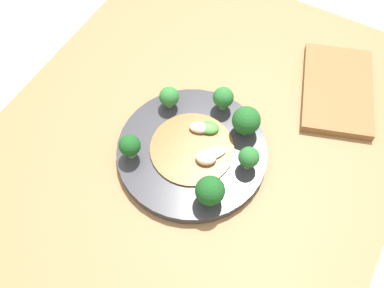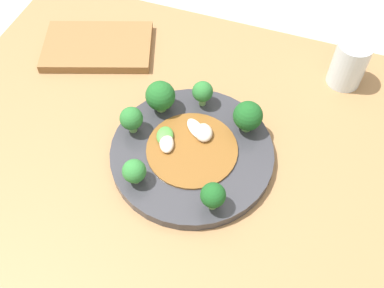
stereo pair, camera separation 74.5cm
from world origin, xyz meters
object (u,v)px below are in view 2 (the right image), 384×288
at_px(broccoli_northeast, 248,116).
at_px(broccoli_southeast, 213,196).
at_px(broccoli_west, 131,119).
at_px(cutting_board, 98,46).
at_px(plate, 192,153).
at_px(broccoli_southwest, 134,171).
at_px(stirfry_center, 187,143).
at_px(broccoli_northwest, 160,96).
at_px(drinking_glass, 349,64).
at_px(broccoli_north, 203,92).

xyz_separation_m(broccoli_northeast, broccoli_southeast, (-0.01, -0.19, -0.00)).
relative_size(broccoli_west, cutting_board, 0.21).
bearing_deg(plate, broccoli_southwest, -127.31).
distance_m(broccoli_northeast, stirfry_center, 0.13).
height_order(broccoli_northwest, broccoli_southeast, broccoli_northwest).
bearing_deg(broccoli_northeast, broccoli_southeast, -93.07).
height_order(stirfry_center, drinking_glass, drinking_glass).
distance_m(broccoli_north, broccoli_southwest, 0.22).
bearing_deg(broccoli_west, broccoli_northeast, 20.56).
distance_m(broccoli_southeast, cutting_board, 0.50).
distance_m(plate, broccoli_southeast, 0.13).
distance_m(broccoli_southeast, stirfry_center, 0.14).
xyz_separation_m(plate, broccoli_southwest, (-0.07, -0.10, 0.04)).
height_order(broccoli_west, cutting_board, broccoli_west).
bearing_deg(broccoli_northeast, broccoli_southwest, -130.82).
height_order(broccoli_west, broccoli_southeast, broccoli_southeast).
height_order(plate, drinking_glass, drinking_glass).
xyz_separation_m(broccoli_southeast, cutting_board, (-0.38, 0.31, -0.05)).
xyz_separation_m(broccoli_west, broccoli_southwest, (0.05, -0.10, -0.00)).
distance_m(broccoli_northwest, cutting_board, 0.26).
height_order(broccoli_southeast, drinking_glass, drinking_glass).
bearing_deg(broccoli_northwest, broccoli_southeast, -46.79).
relative_size(broccoli_west, stirfry_center, 0.34).
bearing_deg(broccoli_southeast, plate, 125.95).
height_order(broccoli_west, drinking_glass, drinking_glass).
xyz_separation_m(broccoli_northwest, broccoli_southeast, (0.17, -0.18, -0.00)).
bearing_deg(drinking_glass, stirfry_center, -131.49).
xyz_separation_m(broccoli_west, broccoli_northeast, (0.21, 0.08, 0.00)).
relative_size(plate, broccoli_southwest, 5.90).
distance_m(plate, broccoli_southwest, 0.13).
height_order(broccoli_southwest, stirfry_center, broccoli_southwest).
distance_m(broccoli_northeast, broccoli_northwest, 0.18).
height_order(broccoli_southwest, drinking_glass, drinking_glass).
height_order(broccoli_north, broccoli_northeast, broccoli_northeast).
relative_size(broccoli_north, broccoli_west, 0.97).
height_order(broccoli_north, cutting_board, broccoli_north).
bearing_deg(broccoli_northwest, broccoli_northeast, 2.88).
bearing_deg(stirfry_center, broccoli_north, 93.52).
relative_size(broccoli_north, broccoli_northwest, 0.83).
bearing_deg(plate, broccoli_west, 176.92).
relative_size(plate, broccoli_north, 5.45).
height_order(broccoli_west, broccoli_northwest, broccoli_northwest).
bearing_deg(broccoli_southeast, broccoli_northeast, 86.93).
relative_size(broccoli_northeast, broccoli_northwest, 0.98).
bearing_deg(cutting_board, drinking_glass, 9.18).
bearing_deg(broccoli_west, broccoli_northwest, 65.12).
relative_size(plate, drinking_glass, 2.98).
bearing_deg(broccoli_west, stirfry_center, 0.50).
xyz_separation_m(plate, broccoli_northwest, (-0.09, 0.08, 0.05)).
relative_size(broccoli_north, broccoli_northeast, 0.85).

